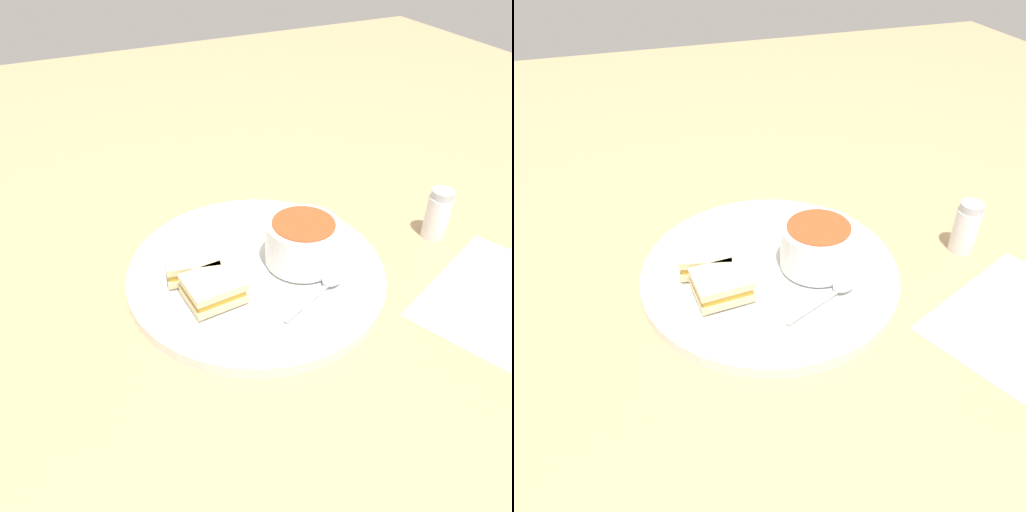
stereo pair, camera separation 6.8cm
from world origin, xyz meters
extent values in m
plane|color=tan|center=(0.00, 0.00, 0.00)|extent=(2.40, 2.40, 0.00)
cylinder|color=white|center=(0.00, 0.00, 0.01)|extent=(0.36, 0.36, 0.02)
torus|color=white|center=(0.00, 0.00, 0.02)|extent=(0.36, 0.36, 0.01)
cylinder|color=white|center=(0.06, -0.02, 0.02)|extent=(0.06, 0.06, 0.01)
cylinder|color=white|center=(0.06, -0.02, 0.05)|extent=(0.10, 0.10, 0.06)
cylinder|color=#B74C23|center=(0.06, -0.02, 0.08)|extent=(0.09, 0.09, 0.01)
cube|color=silver|center=(0.03, -0.10, 0.02)|extent=(0.08, 0.04, 0.00)
ellipsoid|color=silver|center=(0.08, -0.07, 0.03)|extent=(0.04, 0.04, 0.01)
cube|color=beige|center=(-0.08, 0.02, 0.03)|extent=(0.08, 0.08, 0.01)
cube|color=gold|center=(-0.08, 0.02, 0.04)|extent=(0.08, 0.07, 0.01)
cube|color=beige|center=(-0.08, 0.02, 0.05)|extent=(0.08, 0.08, 0.01)
cube|color=beige|center=(-0.08, -0.04, 0.03)|extent=(0.07, 0.07, 0.01)
cube|color=gold|center=(-0.08, -0.04, 0.04)|extent=(0.07, 0.06, 0.01)
cube|color=beige|center=(-0.08, -0.04, 0.05)|extent=(0.07, 0.07, 0.01)
cylinder|color=silver|center=(0.30, -0.03, 0.03)|extent=(0.04, 0.04, 0.07)
cylinder|color=#B7B7BC|center=(0.30, -0.03, 0.08)|extent=(0.03, 0.03, 0.01)
camera|label=1|loc=(-0.23, -0.49, 0.46)|focal=35.00mm
camera|label=2|loc=(-0.17, -0.51, 0.46)|focal=35.00mm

